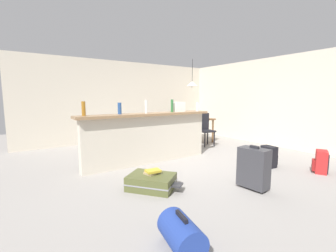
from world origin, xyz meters
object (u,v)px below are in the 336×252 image
object	(u,v)px
backpack_red	(321,162)
duffel_bag_blue	(181,234)
bottle_clear	(197,107)
suitcase_upright_charcoal	(253,168)
dining_chair_near_partition	(205,128)
book_stack	(153,172)
pendant_lamp	(192,84)
bottle_amber	(84,109)
bottle_white	(146,107)
grocery_bag	(179,107)
dining_table	(193,122)
suitcase_flat_olive	(152,182)
backpack_black	(269,157)
bottle_green	(172,106)
bottle_blue	(120,108)
dining_chair_far_side	(184,124)

from	to	relation	value
backpack_red	duffel_bag_blue	distance (m)	3.43
bottle_clear	duffel_bag_blue	distance (m)	3.63
duffel_bag_blue	suitcase_upright_charcoal	distance (m)	1.84
dining_chair_near_partition	book_stack	bearing A→B (deg)	-146.56
pendant_lamp	backpack_red	xyz separation A→B (m)	(0.20, -3.49, -1.58)
dining_chair_near_partition	bottle_amber	bearing A→B (deg)	-170.96
bottle_white	backpack_red	bearing A→B (deg)	-44.57
backpack_red	bottle_white	bearing A→B (deg)	135.43
bottle_clear	bottle_white	bearing A→B (deg)	177.10
dining_chair_near_partition	suitcase_upright_charcoal	xyz separation A→B (m)	(-1.53, -2.73, -0.19)
grocery_bag	dining_chair_near_partition	size ratio (longest dim) A/B	0.28
bottle_white	grocery_bag	xyz separation A→B (m)	(0.86, 0.04, -0.03)
dining_table	suitcase_flat_olive	xyz separation A→B (m)	(-2.83, -2.39, -0.54)
dining_table	backpack_black	distance (m)	2.79
pendant_lamp	backpack_black	xyz separation A→B (m)	(-0.25, -2.74, -1.58)
bottle_amber	dining_chair_near_partition	bearing A→B (deg)	9.04
bottle_amber	duffel_bag_blue	xyz separation A→B (m)	(0.18, -2.69, -1.04)
dining_chair_near_partition	backpack_red	bearing A→B (deg)	-87.38
dining_chair_near_partition	backpack_red	size ratio (longest dim) A/B	2.21
backpack_red	suitcase_upright_charcoal	size ratio (longest dim) A/B	0.63
pendant_lamp	backpack_red	distance (m)	3.83
suitcase_flat_olive	bottle_amber	bearing A→B (deg)	115.63
bottle_clear	suitcase_flat_olive	bearing A→B (deg)	-148.44
bottle_white	suitcase_flat_olive	distance (m)	1.76
bottle_green	dining_table	xyz separation A→B (m)	(1.60, 1.15, -0.55)
backpack_red	book_stack	world-z (taller)	backpack_red
bottle_blue	bottle_green	distance (m)	1.19
suitcase_flat_olive	suitcase_upright_charcoal	bearing A→B (deg)	-33.15
dining_chair_near_partition	pendant_lamp	xyz separation A→B (m)	(-0.06, 0.52, 1.27)
suitcase_flat_olive	backpack_red	distance (m)	3.16
grocery_bag	suitcase_flat_olive	distance (m)	2.21
bottle_amber	bottle_clear	bearing A→B (deg)	-3.21
bottle_white	dining_table	bearing A→B (deg)	26.96
bottle_amber	dining_chair_far_side	size ratio (longest dim) A/B	0.28
duffel_bag_blue	book_stack	distance (m)	1.48
bottle_white	book_stack	distance (m)	1.64
bottle_white	duffel_bag_blue	xyz separation A→B (m)	(-1.05, -2.61, -1.05)
dining_chair_near_partition	backpack_red	world-z (taller)	dining_chair_near_partition
dining_chair_near_partition	suitcase_upright_charcoal	size ratio (longest dim) A/B	1.39
suitcase_flat_olive	duffel_bag_blue	bearing A→B (deg)	-108.53
bottle_white	bottle_clear	distance (m)	1.34
bottle_amber	backpack_black	world-z (taller)	bottle_amber
bottle_blue	dining_chair_far_side	world-z (taller)	bottle_blue
grocery_bag	backpack_red	bearing A→B (deg)	-57.53
bottle_white	suitcase_upright_charcoal	size ratio (longest dim) A/B	0.41
bottle_blue	bottle_green	world-z (taller)	bottle_green
backpack_black	duffel_bag_blue	world-z (taller)	backpack_black
bottle_amber	dining_chair_near_partition	size ratio (longest dim) A/B	0.28
bottle_blue	bottle_white	xyz separation A→B (m)	(0.54, -0.08, 0.02)
suitcase_flat_olive	backpack_black	bearing A→B (deg)	-7.71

